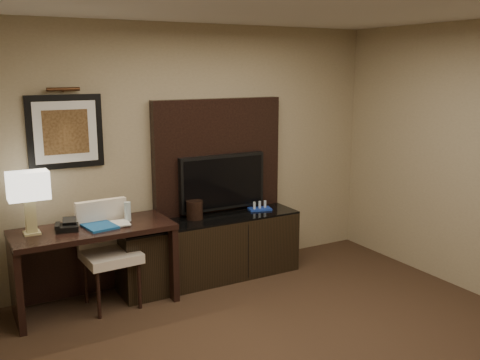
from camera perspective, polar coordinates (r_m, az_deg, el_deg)
wall_back at (r=5.80m, az=-5.30°, el=2.97°), size 4.50×0.01×2.70m
desk at (r=5.31m, az=-15.19°, el=-8.96°), size 1.48×0.65×0.79m
credenza at (r=5.81m, az=-3.32°, el=-7.27°), size 1.98×0.56×0.68m
tv_wall_panel at (r=5.89m, az=-2.37°, el=2.35°), size 1.50×0.12×1.30m
tv at (r=5.85m, az=-1.91°, el=-0.21°), size 1.00×0.08×0.60m
artwork at (r=5.35m, az=-18.14°, el=4.91°), size 0.70×0.04×0.70m
picture_light at (r=5.29m, az=-18.34°, el=9.18°), size 0.04×0.04×0.30m
desk_chair at (r=5.24m, az=-13.63°, el=-7.77°), size 0.52×0.60×1.03m
table_lamp at (r=5.09m, az=-21.54°, el=-2.29°), size 0.39×0.27×0.57m
desk_phone at (r=5.15m, az=-17.97°, el=-4.61°), size 0.23×0.22×0.10m
blue_folder at (r=5.18m, az=-14.82°, el=-4.74°), size 0.32×0.39×0.02m
book at (r=5.17m, az=-13.60°, el=-3.57°), size 0.17×0.04×0.22m
water_bottle at (r=5.29m, az=-11.90°, el=-3.32°), size 0.08×0.08×0.19m
ice_bucket at (r=5.64m, az=-4.87°, el=-3.19°), size 0.21×0.21×0.20m
minibar_tray at (r=5.99m, az=2.11°, el=-2.78°), size 0.28×0.21×0.09m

